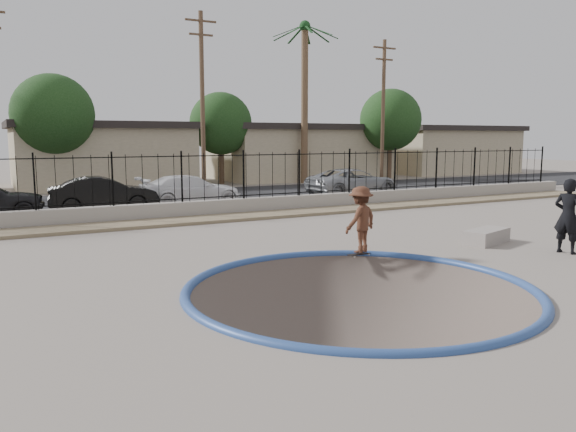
# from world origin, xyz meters

# --- Properties ---
(ground) EXTENTS (120.00, 120.00, 2.20)m
(ground) POSITION_xyz_m (0.00, 12.00, -1.10)
(ground) COLOR gray
(ground) RESTS_ON ground
(bowl_pit) EXTENTS (6.84, 6.84, 1.80)m
(bowl_pit) POSITION_xyz_m (0.00, -1.00, 0.00)
(bowl_pit) COLOR #473C36
(bowl_pit) RESTS_ON ground
(coping_ring) EXTENTS (7.04, 7.04, 0.20)m
(coping_ring) POSITION_xyz_m (0.00, -1.00, 0.00)
(coping_ring) COLOR #294787
(coping_ring) RESTS_ON ground
(rock_strip) EXTENTS (42.00, 1.60, 0.11)m
(rock_strip) POSITION_xyz_m (0.00, 9.20, 0.06)
(rock_strip) COLOR #8E7D5D
(rock_strip) RESTS_ON ground
(retaining_wall) EXTENTS (42.00, 0.45, 0.60)m
(retaining_wall) POSITION_xyz_m (0.00, 10.30, 0.30)
(retaining_wall) COLOR gray
(retaining_wall) RESTS_ON ground
(fence) EXTENTS (40.00, 0.04, 1.80)m
(fence) POSITION_xyz_m (0.00, 10.30, 1.50)
(fence) COLOR black
(fence) RESTS_ON retaining_wall
(street) EXTENTS (90.00, 8.00, 0.04)m
(street) POSITION_xyz_m (0.00, 17.00, 0.02)
(street) COLOR black
(street) RESTS_ON ground
(house_center) EXTENTS (10.60, 8.60, 3.90)m
(house_center) POSITION_xyz_m (0.00, 26.50, 1.97)
(house_center) COLOR tan
(house_center) RESTS_ON ground
(house_east) EXTENTS (12.60, 8.60, 3.90)m
(house_east) POSITION_xyz_m (14.00, 26.50, 1.97)
(house_east) COLOR tan
(house_east) RESTS_ON ground
(house_east_far) EXTENTS (11.60, 8.60, 3.90)m
(house_east_far) POSITION_xyz_m (28.00, 26.50, 1.97)
(house_east_far) COLOR tan
(house_east_far) RESTS_ON ground
(palm_right) EXTENTS (2.30, 2.30, 10.30)m
(palm_right) POSITION_xyz_m (12.00, 22.00, 7.33)
(palm_right) COLOR brown
(palm_right) RESTS_ON ground
(utility_pole_mid) EXTENTS (1.70, 0.24, 9.50)m
(utility_pole_mid) POSITION_xyz_m (4.00, 19.00, 4.96)
(utility_pole_mid) COLOR #473323
(utility_pole_mid) RESTS_ON ground
(utility_pole_right) EXTENTS (1.70, 0.24, 9.00)m
(utility_pole_right) POSITION_xyz_m (16.00, 19.00, 4.70)
(utility_pole_right) COLOR #473323
(utility_pole_right) RESTS_ON ground
(street_tree_left) EXTENTS (4.32, 4.32, 6.36)m
(street_tree_left) POSITION_xyz_m (-3.00, 23.00, 4.19)
(street_tree_left) COLOR #473323
(street_tree_left) RESTS_ON ground
(street_tree_mid) EXTENTS (3.96, 3.96, 5.83)m
(street_tree_mid) POSITION_xyz_m (7.00, 24.00, 3.84)
(street_tree_mid) COLOR #473323
(street_tree_mid) RESTS_ON ground
(street_tree_right) EXTENTS (4.32, 4.32, 6.36)m
(street_tree_right) POSITION_xyz_m (19.00, 22.00, 4.19)
(street_tree_right) COLOR #473323
(street_tree_right) RESTS_ON ground
(skater) EXTENTS (1.23, 0.94, 1.68)m
(skater) POSITION_xyz_m (1.87, 1.60, 0.84)
(skater) COLOR brown
(skater) RESTS_ON ground
(skateboard) EXTENTS (0.75, 0.27, 0.06)m
(skateboard) POSITION_xyz_m (1.87, 1.60, 0.05)
(skateboard) COLOR black
(skateboard) RESTS_ON ground
(videographer) EXTENTS (0.62, 0.80, 1.95)m
(videographer) POSITION_xyz_m (6.81, -0.66, 0.98)
(videographer) COLOR black
(videographer) RESTS_ON ground
(concrete_ledge) EXTENTS (1.73, 1.14, 0.40)m
(concrete_ledge) POSITION_xyz_m (6.05, 1.31, 0.20)
(concrete_ledge) COLOR gray
(concrete_ledge) RESTS_ON ground
(car_b) EXTENTS (4.30, 1.79, 1.38)m
(car_b) POSITION_xyz_m (-2.26, 13.40, 0.73)
(car_b) COLOR black
(car_b) RESTS_ON street
(car_c) EXTENTS (4.52, 1.84, 1.31)m
(car_c) POSITION_xyz_m (1.48, 13.75, 0.69)
(car_c) COLOR white
(car_c) RESTS_ON street
(car_d) EXTENTS (5.07, 2.61, 1.37)m
(car_d) POSITION_xyz_m (10.17, 13.86, 0.72)
(car_d) COLOR gray
(car_d) RESTS_ON street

